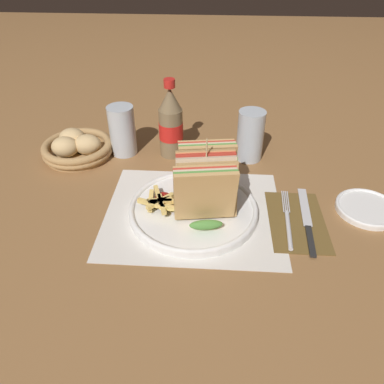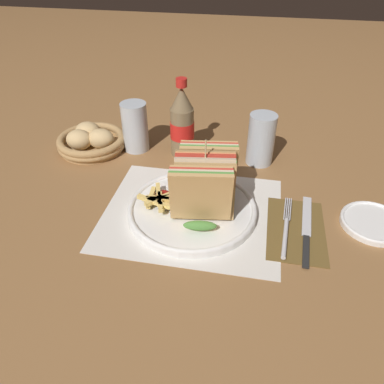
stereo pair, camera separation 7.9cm
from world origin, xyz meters
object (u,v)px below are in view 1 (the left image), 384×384
Objects in this scene: coke_bottle_near at (171,124)px; bread_basket at (77,147)px; plate_main at (191,209)px; club_sandwich at (206,181)px; fork at (288,223)px; glass_far at (123,134)px; knife at (307,220)px; side_saucer at (367,208)px; glass_near at (250,139)px.

coke_bottle_near is 1.12× the size of bread_basket.
plate_main is 0.07m from club_sandwich.
glass_far reaches higher than fork.
side_saucer is at bearing 23.09° from knife.
bread_basket is at bearing 148.68° from club_sandwich.
bread_basket is (-0.56, 0.24, 0.02)m from knife.
knife is 0.60m from bread_basket.
knife is 1.63× the size of side_saucer.
coke_bottle_near reaches higher than bread_basket.
club_sandwich is 1.47× the size of side_saucer.
bread_basket is at bearing -174.27° from coke_bottle_near.
coke_bottle_near is at bearing 154.49° from side_saucer.
knife is 1.18× the size of bread_basket.
coke_bottle_near reaches higher than knife.
knife is 0.14m from side_saucer.
glass_near reaches higher than plate_main.
coke_bottle_near reaches higher than glass_far.
glass_near is at bearing 139.79° from side_saucer.
glass_far is at bearing -179.80° from coke_bottle_near.
glass_near is at bearing -1.16° from glass_far.
coke_bottle_near reaches higher than club_sandwich.
side_saucer is at bearing -25.51° from coke_bottle_near.
club_sandwich reaches higher than knife.
glass_far reaches higher than side_saucer.
knife is at bearing -160.86° from side_saucer.
club_sandwich is (0.03, 0.01, 0.07)m from plate_main.
side_saucer reaches higher than knife.
bread_basket is (-0.32, 0.22, 0.01)m from plate_main.
glass_near is at bearing 2.25° from bread_basket.
fork and side_saucer have the same top height.
glass_far is (-0.40, 0.27, 0.05)m from fork.
bread_basket is (-0.45, -0.02, -0.03)m from glass_near.
glass_near is 0.33m from glass_far.
club_sandwich is 1.07× the size of bread_basket.
club_sandwich is at bearing -46.18° from glass_far.
glass_near is 0.71× the size of bread_basket.
coke_bottle_near is at bearing 138.19° from fork.
bread_basket is at bearing 161.04° from knife.
club_sandwich reaches higher than fork.
plate_main is 1.48× the size of fork.
fork is at bearing -160.59° from side_saucer.
bread_basket is 0.72m from side_saucer.
side_saucer is (0.45, -0.21, -0.08)m from coke_bottle_near.
club_sandwich is at bearing -176.49° from side_saucer.
glass_far is at bearing 128.87° from plate_main.
plate_main is at bearing 179.91° from knife.
glass_far is at bearing 178.84° from glass_near.
side_saucer is at bearing 4.58° from plate_main.
coke_bottle_near is 1.56× the size of glass_far.
club_sandwich is 0.32m from glass_far.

